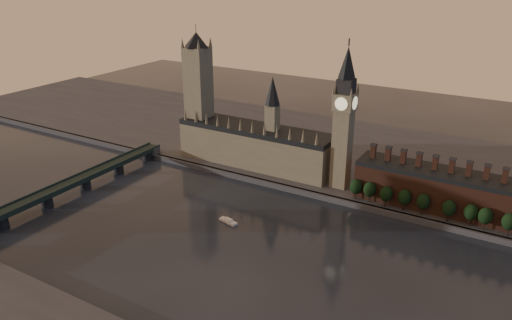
{
  "coord_description": "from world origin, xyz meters",
  "views": [
    {
      "loc": [
        127.06,
        -210.0,
        158.78
      ],
      "look_at": [
        -29.18,
        55.0,
        35.44
      ],
      "focal_mm": 35.0,
      "sensor_mm": 36.0,
      "label": 1
    }
  ],
  "objects": [
    {
      "name": "embankment_tree_1",
      "position": [
        37.36,
        95.15,
        13.47
      ],
      "size": [
        8.6,
        8.6,
        14.88
      ],
      "color": "black",
      "rests_on": "north_bank"
    },
    {
      "name": "embankment_tree_0",
      "position": [
        27.77,
        94.67,
        13.47
      ],
      "size": [
        8.6,
        8.6,
        14.88
      ],
      "color": "black",
      "rests_on": "north_bank"
    },
    {
      "name": "westminster_bridge",
      "position": [
        -155.0,
        -2.7,
        7.44
      ],
      "size": [
        14.0,
        200.0,
        11.55
      ],
      "color": "#1D2E2A",
      "rests_on": "ground"
    },
    {
      "name": "embankment_tree_8",
      "position": [
        124.12,
        93.61,
        13.47
      ],
      "size": [
        8.6,
        8.6,
        14.88
      ],
      "color": "black",
      "rests_on": "north_bank"
    },
    {
      "name": "chimney_block",
      "position": [
        80.0,
        110.0,
        17.82
      ],
      "size": [
        110.0,
        25.0,
        37.0
      ],
      "color": "#542D20",
      "rests_on": "north_bank"
    },
    {
      "name": "embankment_tree_5",
      "position": [
        89.5,
        93.76,
        13.47
      ],
      "size": [
        8.6,
        8.6,
        14.88
      ],
      "color": "black",
      "rests_on": "north_bank"
    },
    {
      "name": "ground",
      "position": [
        0.0,
        0.0,
        0.0
      ],
      "size": [
        900.0,
        900.0,
        0.0
      ],
      "primitive_type": "plane",
      "color": "black",
      "rests_on": "ground"
    },
    {
      "name": "river_boat",
      "position": [
        -34.01,
        27.68,
        1.04
      ],
      "size": [
        14.16,
        6.89,
        2.73
      ],
      "rotation": [
        0.0,
        0.0,
        -0.23
      ],
      "color": "silver",
      "rests_on": "ground"
    },
    {
      "name": "embankment_tree_3",
      "position": [
        61.2,
        95.17,
        13.47
      ],
      "size": [
        8.6,
        8.6,
        14.88
      ],
      "color": "black",
      "rests_on": "north_bank"
    },
    {
      "name": "big_ben",
      "position": [
        10.0,
        110.0,
        56.83
      ],
      "size": [
        15.0,
        15.0,
        107.0
      ],
      "color": "#7B7358",
      "rests_on": "north_bank"
    },
    {
      "name": "victoria_tower",
      "position": [
        -120.0,
        115.0,
        59.09
      ],
      "size": [
        24.0,
        24.0,
        108.0
      ],
      "color": "#7B7358",
      "rests_on": "north_bank"
    },
    {
      "name": "palace_of_westminster",
      "position": [
        -64.41,
        114.91,
        21.63
      ],
      "size": [
        130.0,
        30.3,
        74.0
      ],
      "color": "#7B7358",
      "rests_on": "north_bank"
    },
    {
      "name": "embankment_tree_7",
      "position": [
        110.87,
        94.09,
        13.47
      ],
      "size": [
        8.6,
        8.6,
        14.88
      ],
      "color": "black",
      "rests_on": "north_bank"
    },
    {
      "name": "embankment_tree_6",
      "position": [
        102.38,
        95.11,
        13.47
      ],
      "size": [
        8.6,
        8.6,
        14.88
      ],
      "color": "black",
      "rests_on": "north_bank"
    },
    {
      "name": "embankment_tree_4",
      "position": [
        73.37,
        95.11,
        13.47
      ],
      "size": [
        8.6,
        8.6,
        14.88
      ],
      "color": "black",
      "rests_on": "north_bank"
    },
    {
      "name": "embankment_tree_2",
      "position": [
        49.2,
        93.9,
        13.47
      ],
      "size": [
        8.6,
        8.6,
        14.88
      ],
      "color": "black",
      "rests_on": "north_bank"
    },
    {
      "name": "north_bank",
      "position": [
        0.0,
        178.04,
        2.0
      ],
      "size": [
        900.0,
        182.0,
        4.0
      ],
      "color": "#46464B",
      "rests_on": "ground"
    }
  ]
}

